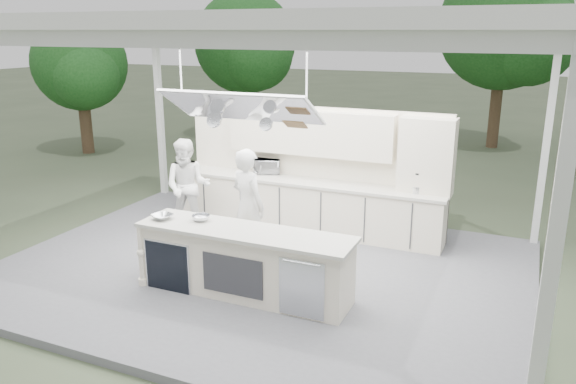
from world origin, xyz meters
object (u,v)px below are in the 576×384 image
at_px(demo_island, 243,262).
at_px(back_counter, 307,205).
at_px(head_chef, 248,206).
at_px(sous_chef, 188,186).

xyz_separation_m(demo_island, back_counter, (-0.18, 2.81, 0.00)).
bearing_deg(back_counter, head_chef, -100.14).
relative_size(back_counter, head_chef, 2.76).
bearing_deg(sous_chef, head_chef, -45.33).
bearing_deg(head_chef, back_counter, -77.41).
height_order(back_counter, sous_chef, sous_chef).
bearing_deg(back_counter, sous_chef, -153.07).
xyz_separation_m(demo_island, sous_chef, (-2.10, 1.84, 0.39)).
height_order(demo_island, sous_chef, sous_chef).
xyz_separation_m(head_chef, sous_chef, (-1.61, 0.74, -0.05)).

